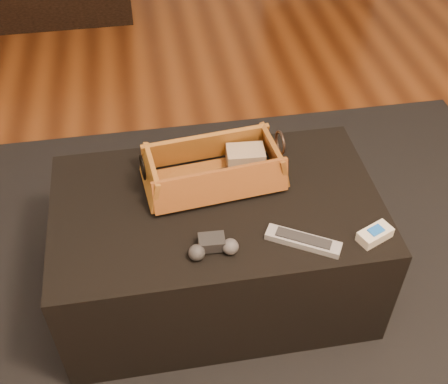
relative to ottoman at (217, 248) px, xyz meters
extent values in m
cube|color=brown|center=(-0.18, -0.27, -0.23)|extent=(5.00, 5.50, 0.01)
cube|color=black|center=(0.00, -0.05, -0.22)|extent=(2.60, 2.00, 0.01)
cube|color=black|center=(0.00, 0.00, 0.00)|extent=(1.00, 0.60, 0.42)
cube|color=black|center=(-0.01, 0.07, 0.24)|extent=(0.23, 0.10, 0.02)
cube|color=tan|center=(0.12, 0.14, 0.26)|extent=(0.12, 0.09, 0.06)
cube|color=#AE6D27|center=(0.01, 0.09, 0.22)|extent=(0.40, 0.21, 0.02)
cube|color=#9D5C23|center=(0.00, 0.19, 0.28)|extent=(0.41, 0.08, 0.11)
cube|color=#974F22|center=(0.02, 0.00, 0.28)|extent=(0.41, 0.08, 0.11)
cube|color=brown|center=(0.20, 0.11, 0.28)|extent=(0.06, 0.21, 0.11)
cube|color=#AD7427|center=(-0.19, 0.07, 0.28)|extent=(0.06, 0.21, 0.11)
torus|color=#332822|center=(0.22, 0.11, 0.32)|extent=(0.02, 0.08, 0.08)
torus|color=black|center=(-0.21, 0.07, 0.32)|extent=(0.02, 0.08, 0.08)
cube|color=black|center=(-0.04, -0.18, 0.23)|extent=(0.08, 0.05, 0.03)
sphere|color=#2B2B2D|center=(-0.09, -0.20, 0.23)|extent=(0.05, 0.05, 0.05)
sphere|color=#3E3E42|center=(0.01, -0.20, 0.23)|extent=(0.05, 0.05, 0.05)
cube|color=#9FA0A6|center=(0.22, -0.20, 0.22)|extent=(0.21, 0.15, 0.02)
cube|color=black|center=(0.22, -0.20, 0.23)|extent=(0.15, 0.11, 0.00)
cube|color=beige|center=(0.42, -0.22, 0.23)|extent=(0.11, 0.09, 0.03)
cube|color=blue|center=(0.42, -0.22, 0.24)|extent=(0.05, 0.04, 0.01)
camera|label=1|loc=(-0.18, -1.19, 1.41)|focal=45.00mm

